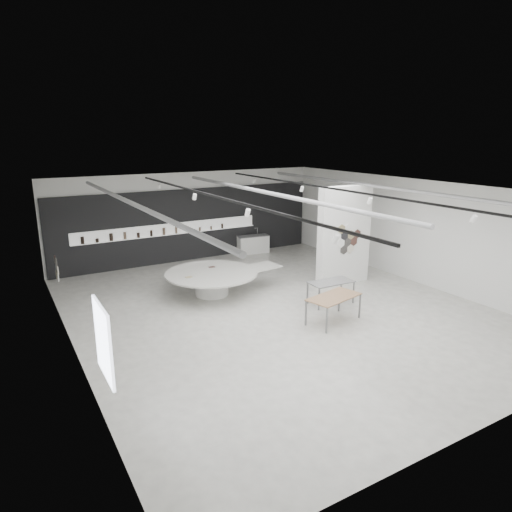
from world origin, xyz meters
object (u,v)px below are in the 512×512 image
sample_table_stone (331,283)px  kitchen_counter (253,244)px  partition_column (344,236)px  sample_table_wood (334,298)px  display_island (213,280)px

sample_table_stone → kitchen_counter: kitchen_counter is taller
partition_column → sample_table_stone: partition_column is taller
kitchen_counter → sample_table_wood: bearing=-95.8°
sample_table_wood → display_island: bearing=117.4°
partition_column → sample_table_wood: (-2.58, -2.61, -1.07)m
sample_table_wood → partition_column: bearing=45.4°
kitchen_counter → partition_column: bearing=-75.9°
partition_column → sample_table_stone: 2.45m
display_island → kitchen_counter: size_ratio=2.84×
sample_table_wood → sample_table_stone: (0.89, 1.23, -0.05)m
sample_table_wood → sample_table_stone: sample_table_wood is taller
partition_column → kitchen_counter: 5.73m
sample_table_wood → sample_table_stone: size_ratio=1.23×
display_island → sample_table_wood: size_ratio=2.36×
sample_table_stone → sample_table_wood: bearing=-126.1°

